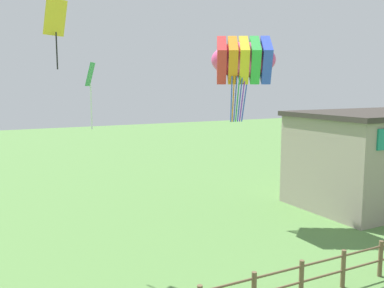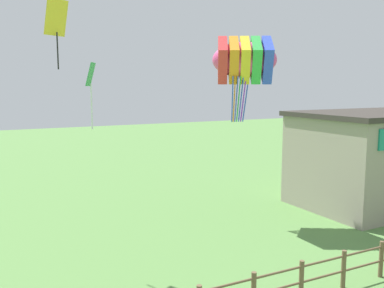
{
  "view_description": "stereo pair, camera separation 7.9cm",
  "coord_description": "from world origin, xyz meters",
  "px_view_note": "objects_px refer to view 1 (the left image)",
  "views": [
    {
      "loc": [
        -5.61,
        -3.5,
        6.08
      ],
      "look_at": [
        0.0,
        7.27,
        4.42
      ],
      "focal_mm": 40.0,
      "sensor_mm": 36.0,
      "label": 1
    },
    {
      "loc": [
        -5.54,
        -3.54,
        6.08
      ],
      "look_at": [
        0.0,
        7.27,
        4.42
      ],
      "focal_mm": 40.0,
      "sensor_mm": 36.0,
      "label": 2
    }
  ],
  "objects_px": {
    "kite_rainbow_parafoil": "(243,60)",
    "kite_yellow_diamond": "(56,22)",
    "kite_green_diamond": "(91,84)",
    "seaside_building": "(381,157)"
  },
  "relations": [
    {
      "from": "seaside_building",
      "to": "kite_rainbow_parafoil",
      "type": "distance_m",
      "value": 9.11
    },
    {
      "from": "kite_rainbow_parafoil",
      "to": "kite_yellow_diamond",
      "type": "bearing_deg",
      "value": -176.1
    },
    {
      "from": "seaside_building",
      "to": "kite_yellow_diamond",
      "type": "xyz_separation_m",
      "value": [
        -15.83,
        0.95,
        5.88
      ]
    },
    {
      "from": "kite_rainbow_parafoil",
      "to": "kite_green_diamond",
      "type": "height_order",
      "value": "kite_rainbow_parafoil"
    },
    {
      "from": "seaside_building",
      "to": "kite_yellow_diamond",
      "type": "bearing_deg",
      "value": 176.58
    },
    {
      "from": "kite_rainbow_parafoil",
      "to": "kite_yellow_diamond",
      "type": "xyz_separation_m",
      "value": [
        -8.24,
        -0.56,
        1.06
      ]
    },
    {
      "from": "seaside_building",
      "to": "kite_green_diamond",
      "type": "height_order",
      "value": "kite_green_diamond"
    },
    {
      "from": "kite_green_diamond",
      "to": "kite_yellow_diamond",
      "type": "relative_size",
      "value": 0.87
    },
    {
      "from": "kite_rainbow_parafoil",
      "to": "kite_green_diamond",
      "type": "xyz_separation_m",
      "value": [
        -7.69,
        -2.92,
        -1.1
      ]
    },
    {
      "from": "kite_rainbow_parafoil",
      "to": "kite_yellow_diamond",
      "type": "distance_m",
      "value": 8.33
    }
  ]
}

